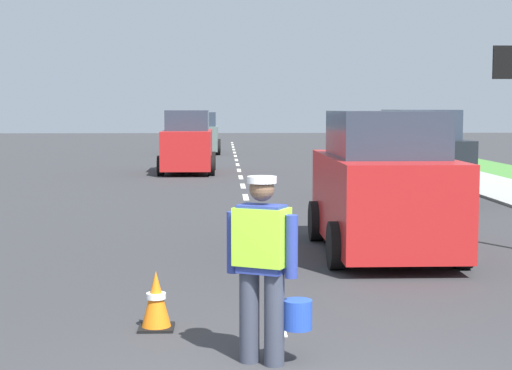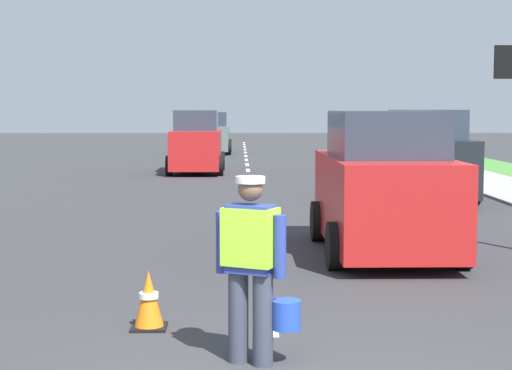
{
  "view_description": "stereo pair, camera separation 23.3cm",
  "coord_description": "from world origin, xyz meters",
  "px_view_note": "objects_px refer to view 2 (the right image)",
  "views": [
    {
      "loc": [
        -0.56,
        -5.84,
        2.26
      ],
      "look_at": [
        -0.07,
        6.41,
        1.1
      ],
      "focal_mm": 57.01,
      "sensor_mm": 36.0,
      "label": 1
    },
    {
      "loc": [
        -0.32,
        -5.85,
        2.26
      ],
      "look_at": [
        -0.07,
        6.41,
        1.1
      ],
      "focal_mm": 57.01,
      "sensor_mm": 36.0,
      "label": 2
    }
  ],
  "objects_px": {
    "road_worker": "(253,260)",
    "car_oncoming_second": "(197,144)",
    "car_oncoming_third": "(212,134)",
    "car_parked_far": "(425,158)",
    "traffic_cone_near": "(149,300)",
    "car_outgoing_ahead": "(384,188)"
  },
  "relations": [
    {
      "from": "road_worker",
      "to": "car_oncoming_third",
      "type": "xyz_separation_m",
      "value": [
        -1.48,
        33.8,
        0.03
      ]
    },
    {
      "from": "road_worker",
      "to": "traffic_cone_near",
      "type": "height_order",
      "value": "road_worker"
    },
    {
      "from": "road_worker",
      "to": "traffic_cone_near",
      "type": "xyz_separation_m",
      "value": [
        -1.05,
        1.18,
        -0.63
      ]
    },
    {
      "from": "car_oncoming_second",
      "to": "car_oncoming_third",
      "type": "xyz_separation_m",
      "value": [
        0.13,
        12.24,
        -0.06
      ]
    },
    {
      "from": "road_worker",
      "to": "car_oncoming_third",
      "type": "distance_m",
      "value": 33.83
    },
    {
      "from": "car_oncoming_third",
      "to": "car_oncoming_second",
      "type": "bearing_deg",
      "value": -90.63
    },
    {
      "from": "car_parked_far",
      "to": "road_worker",
      "type": "bearing_deg",
      "value": -109.03
    },
    {
      "from": "car_parked_far",
      "to": "car_oncoming_second",
      "type": "bearing_deg",
      "value": 125.92
    },
    {
      "from": "car_oncoming_second",
      "to": "car_oncoming_third",
      "type": "bearing_deg",
      "value": 89.37
    },
    {
      "from": "car_outgoing_ahead",
      "to": "car_parked_far",
      "type": "distance_m",
      "value": 8.03
    },
    {
      "from": "traffic_cone_near",
      "to": "car_oncoming_third",
      "type": "distance_m",
      "value": 32.63
    },
    {
      "from": "car_oncoming_third",
      "to": "car_parked_far",
      "type": "distance_m",
      "value": 21.56
    },
    {
      "from": "car_oncoming_third",
      "to": "car_outgoing_ahead",
      "type": "bearing_deg",
      "value": -82.76
    },
    {
      "from": "traffic_cone_near",
      "to": "car_parked_far",
      "type": "relative_size",
      "value": 0.14
    },
    {
      "from": "road_worker",
      "to": "car_oncoming_second",
      "type": "distance_m",
      "value": 21.62
    },
    {
      "from": "traffic_cone_near",
      "to": "car_oncoming_second",
      "type": "height_order",
      "value": "car_oncoming_second"
    },
    {
      "from": "car_outgoing_ahead",
      "to": "car_oncoming_second",
      "type": "relative_size",
      "value": 1.0
    },
    {
      "from": "car_oncoming_second",
      "to": "traffic_cone_near",
      "type": "bearing_deg",
      "value": -88.41
    },
    {
      "from": "car_parked_far",
      "to": "car_outgoing_ahead",
      "type": "bearing_deg",
      "value": -107.37
    },
    {
      "from": "traffic_cone_near",
      "to": "car_oncoming_second",
      "type": "xyz_separation_m",
      "value": [
        -0.57,
        20.38,
        0.72
      ]
    },
    {
      "from": "road_worker",
      "to": "car_outgoing_ahead",
      "type": "bearing_deg",
      "value": 68.69
    },
    {
      "from": "road_worker",
      "to": "car_parked_far",
      "type": "distance_m",
      "value": 13.85
    }
  ]
}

